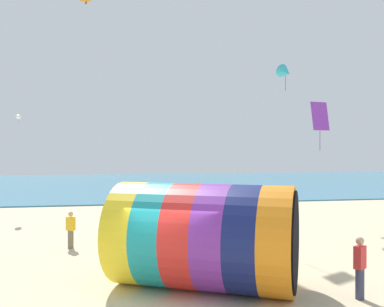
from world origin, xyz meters
name	(u,v)px	position (x,y,z in m)	size (l,w,h in m)	color
ground_plane	(168,293)	(0.00, 0.00, 0.00)	(120.00, 120.00, 0.00)	beige
sea	(131,184)	(0.00, 40.06, 0.05)	(120.00, 40.00, 0.10)	teal
giant_inflatable_tube	(204,236)	(1.11, 0.21, 1.56)	(6.13, 5.17, 3.13)	yellow
kite_handler	(360,267)	(5.18, -1.38, 0.89)	(0.42, 0.39, 1.73)	#383D56
kite_purple_diamond	(320,117)	(10.17, 11.06, 6.08)	(1.21, 0.60, 2.85)	purple
kite_cyan_delta	(285,72)	(8.11, 11.21, 8.62)	(1.03, 1.19, 1.56)	#2DB2C6
kite_white_parafoil	(18,117)	(-7.81, 17.01, 6.28)	(0.58, 1.04, 0.54)	white
bystander_near_water	(259,218)	(5.12, 7.08, 0.94)	(0.28, 0.40, 1.81)	#726651
bystander_mid_beach	(71,230)	(-3.39, 6.31, 0.78)	(0.41, 0.40, 1.54)	#726651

